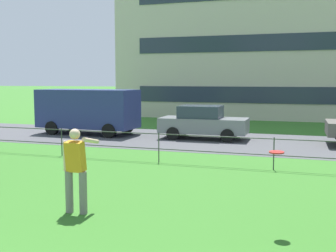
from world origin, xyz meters
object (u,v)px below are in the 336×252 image
object	(u,v)px
person_thrower	(76,168)
frisbee	(277,152)
car_grey_far_left	(203,122)
panel_van_right	(88,109)
apartment_building_background	(295,2)

from	to	relation	value
person_thrower	frisbee	distance (m)	4.00
frisbee	car_grey_far_left	distance (m)	12.04
frisbee	panel_van_right	size ratio (longest dim) A/B	0.06
person_thrower	panel_van_right	world-z (taller)	panel_van_right
apartment_building_background	car_grey_far_left	bearing A→B (deg)	-100.98
frisbee	apartment_building_background	bearing A→B (deg)	92.05
person_thrower	car_grey_far_left	distance (m)	11.53
person_thrower	frisbee	bearing A→B (deg)	3.63
frisbee	car_grey_far_left	world-z (taller)	car_grey_far_left
car_grey_far_left	person_thrower	bearing A→B (deg)	-88.97
car_grey_far_left	apartment_building_background	distance (m)	18.51
panel_van_right	car_grey_far_left	xyz separation A→B (m)	(5.92, 0.11, -0.49)
person_thrower	panel_van_right	bearing A→B (deg)	118.21
car_grey_far_left	apartment_building_background	xyz separation A→B (m)	(3.18, 16.39, 8.00)
car_grey_far_left	frisbee	bearing A→B (deg)	-69.71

